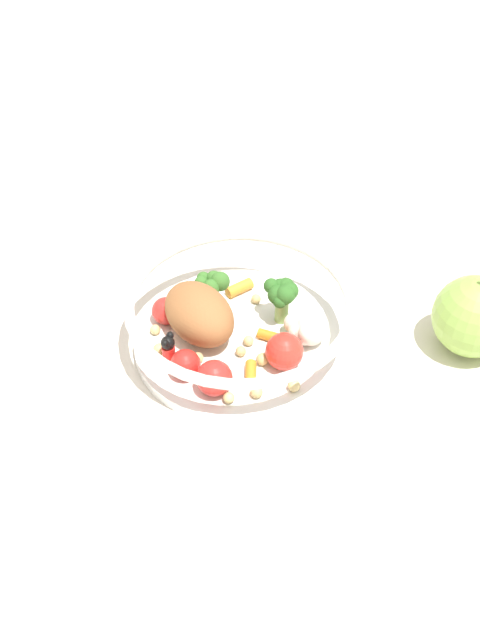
{
  "coord_description": "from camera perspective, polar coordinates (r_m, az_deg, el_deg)",
  "views": [
    {
      "loc": [
        -0.43,
        -0.22,
        0.5
      ],
      "look_at": [
        0.01,
        0.01,
        0.03
      ],
      "focal_mm": 43.57,
      "sensor_mm": 36.0,
      "label": 1
    }
  ],
  "objects": [
    {
      "name": "food_container",
      "position": [
        0.69,
        -0.31,
        -0.22
      ],
      "size": [
        0.2,
        0.2,
        0.06
      ],
      "color": "white",
      "rests_on": "ground_plane"
    },
    {
      "name": "loose_apple",
      "position": [
        0.71,
        16.81,
        0.26
      ],
      "size": [
        0.07,
        0.07,
        0.09
      ],
      "color": "#8CB74C",
      "rests_on": "ground_plane"
    },
    {
      "name": "ground_plane",
      "position": [
        0.7,
        0.32,
        -2.83
      ],
      "size": [
        2.4,
        2.4,
        0.0
      ],
      "primitive_type": "plane",
      "color": "silver"
    }
  ]
}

